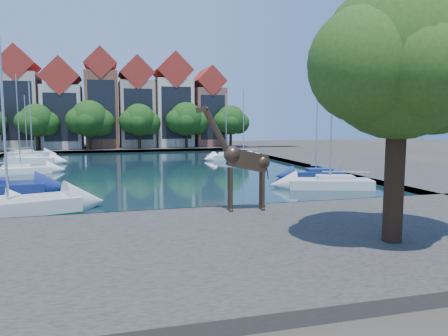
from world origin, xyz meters
name	(u,v)px	position (x,y,z in m)	size (l,w,h in m)	color
ground	(177,217)	(0.00, 0.00, 0.00)	(160.00, 160.00, 0.00)	#38332B
water_basin	(141,169)	(0.00, 24.00, 0.04)	(38.00, 50.00, 0.08)	black
near_quay	(205,248)	(0.00, -7.00, 0.25)	(50.00, 14.00, 0.50)	#47413D
far_quay	(126,148)	(0.00, 56.00, 0.25)	(60.00, 16.00, 0.50)	#47413D
right_quay	(344,161)	(25.00, 24.00, 0.25)	(14.00, 52.00, 0.50)	#47413D
plane_tree	(402,66)	(7.62, -9.01, 7.67)	(8.32, 6.40, 10.62)	#332114
townhouse_west_mid	(21,102)	(-17.00, 55.99, 8.23)	(5.94, 9.18, 16.79)	#C1AE95
townhouse_west_inner	(62,108)	(-10.50, 55.99, 7.35)	(6.43, 9.18, 15.15)	beige
townhouse_center	(102,102)	(-4.00, 55.99, 8.36)	(5.44, 9.18, 16.93)	brown
townhouse_east_inner	(136,106)	(2.00, 55.99, 7.73)	(5.94, 9.18, 15.79)	tan
townhouse_east_mid	(172,104)	(8.50, 55.99, 8.10)	(6.43, 9.18, 16.65)	beige
townhouse_east_end	(207,110)	(15.00, 55.99, 7.11)	(5.44, 9.18, 14.43)	brown
far_tree_west	(37,121)	(-13.91, 50.49, 5.08)	(6.76, 5.20, 7.36)	#332114
far_tree_mid_west	(90,120)	(-5.89, 50.49, 5.29)	(7.80, 6.00, 8.00)	#332114
far_tree_mid_east	(140,121)	(2.10, 50.49, 5.13)	(7.02, 5.40, 7.52)	#332114
far_tree_east	(187,120)	(10.11, 50.49, 5.24)	(7.54, 5.80, 7.84)	#332114
far_tree_far_east	(231,121)	(18.09, 50.49, 5.08)	(6.76, 5.20, 7.36)	#332114
giraffe_statue	(242,160)	(3.36, -1.48, 3.32)	(4.02, 0.80, 5.74)	#3D2D1E
sailboat_left_c	(21,169)	(-12.00, 23.11, 0.56)	(6.07, 2.71, 9.80)	white
sailboat_left_d	(33,158)	(-12.34, 33.29, 0.69)	(6.41, 3.94, 9.85)	white
sailboat_left_e	(27,153)	(-14.57, 44.00, 0.60)	(5.91, 3.07, 8.75)	silver
sailboat_right_a	(330,181)	(13.24, 6.46, 0.64)	(6.89, 4.18, 11.36)	silver
sailboat_right_b	(316,173)	(15.00, 12.25, 0.57)	(5.52, 2.84, 9.73)	navy
sailboat_right_c	(243,154)	(15.00, 33.97, 0.59)	(4.49, 1.66, 9.50)	white
sailboat_right_d	(226,155)	(12.00, 32.21, 0.60)	(5.45, 3.73, 8.70)	white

